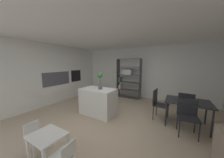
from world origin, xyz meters
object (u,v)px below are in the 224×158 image
dining_chair_far (186,103)px  dining_chair_island_side (158,102)px  potted_plant_on_island (100,79)px  open_bookshelf (128,77)px  child_table (48,139)px  dining_table (187,104)px  child_chair_right (65,155)px  kitchen_island (98,101)px  child_chair_left (35,135)px  dining_chair_near (188,114)px  built_in_oven (76,76)px

dining_chair_far → dining_chair_island_side: bearing=31.2°
potted_plant_on_island → open_bookshelf: size_ratio=0.27×
child_table → dining_table: 3.53m
potted_plant_on_island → dining_table: potted_plant_on_island is taller
potted_plant_on_island → child_chair_right: 2.35m
potted_plant_on_island → dining_chair_far: bearing=23.6°
kitchen_island → child_chair_left: bearing=-92.7°
kitchen_island → dining_chair_near: 2.65m
potted_plant_on_island → dining_chair_near: (2.54, 0.25, -0.73)m
open_bookshelf → child_chair_left: bearing=-92.9°
potted_plant_on_island → child_chair_right: (0.76, -2.01, -0.95)m
built_in_oven → open_bookshelf: size_ratio=0.29×
potted_plant_on_island → open_bookshelf: bearing=89.2°
dining_chair_far → built_in_oven: bearing=2.7°
dining_table → dining_chair_island_side: bearing=179.3°
potted_plant_on_island → dining_table: size_ratio=0.50×
potted_plant_on_island → child_chair_left: bearing=-95.4°
dining_chair_island_side → kitchen_island: bearing=115.9°
built_in_oven → open_bookshelf: open_bookshelf is taller
child_chair_left → dining_table: 3.87m
kitchen_island → open_bookshelf: (0.13, 2.35, 0.62)m
child_chair_left → dining_chair_near: bearing=-54.2°
dining_table → dining_chair_far: size_ratio=1.28×
kitchen_island → child_chair_left: (-0.10, -2.01, -0.13)m
child_chair_left → dining_chair_island_side: size_ratio=0.62×
built_in_oven → dining_chair_far: size_ratio=0.68×
kitchen_island → dining_chair_far: kitchen_island is taller
dining_chair_near → dining_chair_island_side: bearing=142.2°
built_in_oven → child_chair_left: built_in_oven is taller
potted_plant_on_island → child_chair_left: potted_plant_on_island is taller
dining_chair_near → kitchen_island: bearing=178.0°
child_table → open_bookshelf: bearing=93.3°
open_bookshelf → child_chair_right: open_bookshelf is taller
potted_plant_on_island → child_table: potted_plant_on_island is taller
child_chair_left → child_chair_right: bearing=-93.4°
child_chair_left → dining_chair_island_side: 3.36m
potted_plant_on_island → child_table: bearing=-82.0°
kitchen_island → dining_chair_island_side: size_ratio=1.27×
kitchen_island → potted_plant_on_island: potted_plant_on_island is taller
kitchen_island → child_chair_right: size_ratio=2.23×
built_in_oven → dining_chair_island_side: (4.21, -0.42, -0.57)m
built_in_oven → kitchen_island: size_ratio=0.49×
open_bookshelf → child_table: (0.25, -4.36, -0.65)m
dining_chair_near → built_in_oven: bearing=162.6°
kitchen_island → open_bookshelf: open_bookshelf is taller
dining_chair_far → dining_chair_near: (-0.01, -0.86, -0.00)m
built_in_oven → dining_chair_near: (4.98, -0.86, -0.61)m
child_table → dining_chair_far: dining_chair_far is taller
child_chair_right → child_table: bearing=-95.2°
potted_plant_on_island → dining_chair_near: 2.66m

